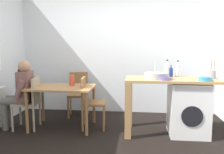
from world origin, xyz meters
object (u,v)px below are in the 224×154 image
(chair_opposite, at_px, (89,100))
(bottle_tall_green, at_px, (167,69))
(chair_spare_by_wall, at_px, (78,91))
(mixing_bowl, at_px, (164,78))
(chair_person_seat, at_px, (30,100))
(bottle_clear_small, at_px, (178,69))
(washing_machine, at_px, (188,108))
(utensil_crock, at_px, (212,74))
(seated_person, at_px, (21,91))
(vase, at_px, (72,80))
(colander, at_px, (205,79))
(bottle_squat_brown, at_px, (171,71))
(dining_table, at_px, (62,92))

(chair_opposite, xyz_separation_m, bottle_tall_green, (1.32, 0.01, 0.55))
(chair_spare_by_wall, bearing_deg, mixing_bowl, 138.14)
(chair_person_seat, xyz_separation_m, bottle_clear_small, (2.54, 0.28, 0.54))
(chair_spare_by_wall, distance_m, washing_machine, 2.21)
(bottle_clear_small, height_order, utensil_crock, utensil_crock)
(washing_machine, xyz_separation_m, bottle_tall_green, (-0.34, 0.13, 0.62))
(seated_person, height_order, vase, seated_person)
(colander, distance_m, vase, 2.21)
(chair_person_seat, distance_m, bottle_squat_brown, 2.48)
(chair_spare_by_wall, distance_m, bottle_squat_brown, 1.95)
(bottle_squat_brown, relative_size, mixing_bowl, 1.06)
(bottle_tall_green, xyz_separation_m, bottle_clear_small, (0.20, 0.13, -0.01))
(mixing_bowl, bearing_deg, chair_person_seat, 175.38)
(mixing_bowl, bearing_deg, vase, 166.58)
(colander, bearing_deg, chair_opposite, 169.68)
(mixing_bowl, bearing_deg, bottle_clear_small, 59.42)
(chair_opposite, relative_size, colander, 4.50)
(chair_spare_by_wall, bearing_deg, chair_person_seat, 44.61)
(chair_opposite, height_order, bottle_tall_green, bottle_tall_green)
(chair_person_seat, distance_m, mixing_bowl, 2.31)
(chair_spare_by_wall, xyz_separation_m, bottle_clear_small, (1.90, -0.59, 0.54))
(bottle_tall_green, relative_size, utensil_crock, 0.99)
(bottle_squat_brown, bearing_deg, mixing_bowl, -109.49)
(chair_spare_by_wall, relative_size, utensil_crock, 3.00)
(chair_spare_by_wall, relative_size, washing_machine, 1.05)
(washing_machine, bearing_deg, dining_table, 177.95)
(utensil_crock, bearing_deg, bottle_tall_green, 173.83)
(colander, xyz_separation_m, vase, (-2.17, 0.39, -0.12))
(dining_table, relative_size, bottle_tall_green, 3.72)
(washing_machine, bearing_deg, chair_opposite, 175.93)
(vase, bearing_deg, bottle_tall_green, -1.66)
(bottle_squat_brown, distance_m, mixing_bowl, 0.47)
(bottle_squat_brown, relative_size, bottle_clear_small, 0.70)
(bottle_squat_brown, height_order, bottle_clear_small, bottle_clear_small)
(chair_opposite, relative_size, bottle_tall_green, 3.04)
(chair_person_seat, relative_size, bottle_tall_green, 3.04)
(mixing_bowl, relative_size, vase, 0.96)
(chair_person_seat, height_order, vase, vase)
(dining_table, relative_size, chair_person_seat, 1.22)
(dining_table, relative_size, bottle_squat_brown, 5.66)
(bottle_tall_green, bearing_deg, chair_person_seat, -176.49)
(washing_machine, relative_size, colander, 4.30)
(bottle_clear_small, distance_m, vase, 1.85)
(chair_opposite, height_order, chair_spare_by_wall, same)
(chair_person_seat, relative_size, chair_spare_by_wall, 1.00)
(utensil_crock, bearing_deg, mixing_bowl, -162.23)
(chair_spare_by_wall, relative_size, bottle_clear_small, 3.25)
(chair_opposite, distance_m, bottle_squat_brown, 1.49)
(bottle_squat_brown, xyz_separation_m, utensil_crock, (0.62, -0.19, -0.02))
(utensil_crock, distance_m, vase, 2.36)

